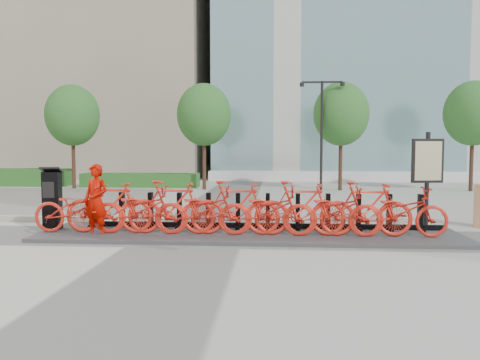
# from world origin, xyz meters

# --- Properties ---
(ground) EXTENTS (120.00, 120.00, 0.00)m
(ground) POSITION_xyz_m (0.00, 0.00, 0.00)
(ground) COLOR #9B9B9B
(glass_building) EXTENTS (32.00, 16.00, 24.00)m
(glass_building) POSITION_xyz_m (14.00, 26.00, 12.00)
(glass_building) COLOR #659CA7
(glass_building) RESTS_ON ground
(hedge_b) EXTENTS (6.00, 1.20, 0.70)m
(hedge_b) POSITION_xyz_m (-5.00, 13.20, 0.35)
(hedge_b) COLOR #295E24
(hedge_b) RESTS_ON ground
(tree_0) EXTENTS (2.60, 2.60, 5.10)m
(tree_0) POSITION_xyz_m (-8.00, 12.00, 3.59)
(tree_0) COLOR #492B21
(tree_0) RESTS_ON ground
(tree_1) EXTENTS (2.60, 2.60, 5.10)m
(tree_1) POSITION_xyz_m (-1.50, 12.00, 3.59)
(tree_1) COLOR #492B21
(tree_1) RESTS_ON ground
(tree_2) EXTENTS (2.60, 2.60, 5.10)m
(tree_2) POSITION_xyz_m (5.00, 12.00, 3.59)
(tree_2) COLOR #492B21
(tree_2) RESTS_ON ground
(tree_3) EXTENTS (2.60, 2.60, 5.10)m
(tree_3) POSITION_xyz_m (11.00, 12.00, 3.59)
(tree_3) COLOR #492B21
(tree_3) RESTS_ON ground
(streetlamp) EXTENTS (2.00, 0.20, 5.00)m
(streetlamp) POSITION_xyz_m (4.00, 11.00, 3.13)
(streetlamp) COLOR black
(streetlamp) RESTS_ON ground
(dock_pad) EXTENTS (9.60, 2.40, 0.08)m
(dock_pad) POSITION_xyz_m (1.30, 0.30, 0.04)
(dock_pad) COLOR #424144
(dock_pad) RESTS_ON ground
(dock_rail_posts) EXTENTS (8.02, 0.50, 0.85)m
(dock_rail_posts) POSITION_xyz_m (1.36, 0.77, 0.51)
(dock_rail_posts) COLOR black
(dock_rail_posts) RESTS_ON dock_pad
(bike_0) EXTENTS (2.08, 0.72, 1.09)m
(bike_0) POSITION_xyz_m (-2.60, -0.05, 0.63)
(bike_0) COLOR red
(bike_0) RESTS_ON dock_pad
(bike_1) EXTENTS (2.02, 0.57, 1.21)m
(bike_1) POSITION_xyz_m (-1.88, -0.05, 0.69)
(bike_1) COLOR red
(bike_1) RESTS_ON dock_pad
(bike_2) EXTENTS (2.08, 0.72, 1.09)m
(bike_2) POSITION_xyz_m (-1.16, -0.05, 0.63)
(bike_2) COLOR red
(bike_2) RESTS_ON dock_pad
(bike_3) EXTENTS (2.02, 0.57, 1.21)m
(bike_3) POSITION_xyz_m (-0.44, -0.05, 0.69)
(bike_3) COLOR red
(bike_3) RESTS_ON dock_pad
(bike_4) EXTENTS (2.08, 0.72, 1.09)m
(bike_4) POSITION_xyz_m (0.28, -0.05, 0.63)
(bike_4) COLOR red
(bike_4) RESTS_ON dock_pad
(bike_5) EXTENTS (2.02, 0.57, 1.21)m
(bike_5) POSITION_xyz_m (1.00, -0.05, 0.69)
(bike_5) COLOR red
(bike_5) RESTS_ON dock_pad
(bike_6) EXTENTS (2.08, 0.72, 1.09)m
(bike_6) POSITION_xyz_m (1.72, -0.05, 0.63)
(bike_6) COLOR red
(bike_6) RESTS_ON dock_pad
(bike_7) EXTENTS (2.02, 0.57, 1.21)m
(bike_7) POSITION_xyz_m (2.44, -0.05, 0.69)
(bike_7) COLOR red
(bike_7) RESTS_ON dock_pad
(bike_8) EXTENTS (2.08, 0.72, 1.09)m
(bike_8) POSITION_xyz_m (3.16, -0.05, 0.63)
(bike_8) COLOR red
(bike_8) RESTS_ON dock_pad
(bike_9) EXTENTS (2.02, 0.57, 1.21)m
(bike_9) POSITION_xyz_m (3.88, -0.05, 0.69)
(bike_9) COLOR red
(bike_9) RESTS_ON dock_pad
(bike_10) EXTENTS (2.08, 0.72, 1.09)m
(bike_10) POSITION_xyz_m (4.60, -0.05, 0.63)
(bike_10) COLOR red
(bike_10) RESTS_ON dock_pad
(kiosk) EXTENTS (0.51, 0.44, 1.50)m
(kiosk) POSITION_xyz_m (-3.43, 0.37, 0.80)
(kiosk) COLOR black
(kiosk) RESTS_ON dock_pad
(worker_red) EXTENTS (0.70, 0.57, 1.66)m
(worker_red) POSITION_xyz_m (-2.14, -0.17, 0.83)
(worker_red) COLOR #B90C00
(worker_red) RESTS_ON ground
(map_sign) EXTENTS (0.80, 0.25, 2.41)m
(map_sign) POSITION_xyz_m (5.67, 1.52, 1.60)
(map_sign) COLOR black
(map_sign) RESTS_ON ground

